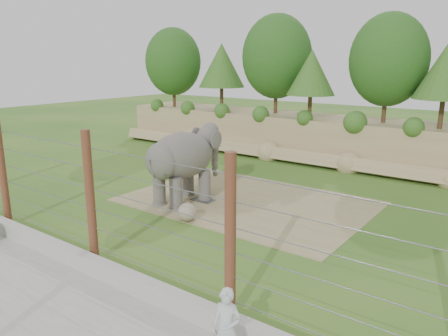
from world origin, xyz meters
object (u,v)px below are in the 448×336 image
Objects in this scene: stone_ball at (187,212)px; zookeeper at (227,328)px; barrier_fence at (90,198)px; elephant at (182,166)px.

zookeeper reaches higher than stone_ball.
stone_ball is at bearing 123.76° from zookeeper.
stone_ball is 0.03× the size of barrier_fence.
barrier_fence is (1.66, -5.78, 0.43)m from elephant.
elephant is 0.19× the size of barrier_fence.
elephant reaches higher than stone_ball.
elephant is at bearing 106.04° from barrier_fence.
barrier_fence reaches higher than stone_ball.
zookeeper is at bearing -38.58° from elephant.
barrier_fence is at bearing -89.92° from stone_ball.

